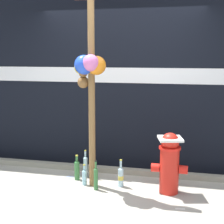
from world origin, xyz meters
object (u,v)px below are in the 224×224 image
bottle_1 (121,176)px  bottle_3 (86,166)px  bottle_0 (84,176)px  bottle_5 (77,169)px  bottle_2 (96,178)px  bottle_4 (91,168)px  memorial_post (89,60)px  fire_hydrant (170,162)px

bottle_1 → bottle_3: size_ratio=0.93×
bottle_0 → bottle_5: size_ratio=0.81×
bottle_0 → bottle_2: bottle_2 is taller
bottle_3 → bottle_5: size_ratio=1.12×
bottle_2 → bottle_0: bearing=148.2°
bottle_0 → bottle_5: (-0.17, 0.17, 0.03)m
bottle_1 → bottle_2: bottle_2 is taller
bottle_0 → bottle_1: (0.51, 0.06, 0.02)m
bottle_1 → bottle_0: bearing=-173.1°
bottle_4 → bottle_0: bearing=-92.6°
bottle_1 → bottle_2: (-0.31, -0.19, 0.02)m
bottle_1 → bottle_4: bearing=155.4°
memorial_post → bottle_1: size_ratio=7.40×
bottle_2 → bottle_5: bottle_2 is taller
bottle_1 → bottle_4: 0.55m
fire_hydrant → bottle_0: bearing=-179.5°
bottle_1 → bottle_4: same height
bottle_1 → bottle_3: bearing=158.0°
bottle_0 → memorial_post: bearing=-23.0°
bottle_2 → bottle_3: bottle_3 is taller
bottle_3 → fire_hydrant: bearing=-13.0°
bottle_4 → fire_hydrant: bearing=-13.5°
bottle_4 → bottle_2: bearing=-65.3°
bottle_1 → bottle_2: 0.36m
fire_hydrant → bottle_0: 1.21m
bottle_0 → bottle_2: bearing=-31.8°
bottle_5 → bottle_1: bearing=-9.3°
memorial_post → fire_hydrant: (1.06, 0.06, -1.31)m
bottle_4 → bottle_5: (-0.18, -0.12, 0.00)m
memorial_post → bottle_3: (-0.18, 0.34, -1.57)m
memorial_post → bottle_4: 1.62m
bottle_0 → bottle_3: (-0.08, 0.30, 0.05)m
bottle_2 → fire_hydrant: bearing=8.0°
memorial_post → bottle_2: bearing=-39.9°
bottle_1 → bottle_3: (-0.59, 0.24, 0.02)m
bottle_5 → bottle_2: bearing=-38.8°
bottle_1 → memorial_post: bearing=-165.1°
bottle_0 → bottle_3: size_ratio=0.72×
bottle_2 → bottle_3: 0.51m
fire_hydrant → bottle_3: fire_hydrant is taller
bottle_3 → memorial_post: bearing=-61.8°
bottle_0 → bottle_3: bearing=104.5°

